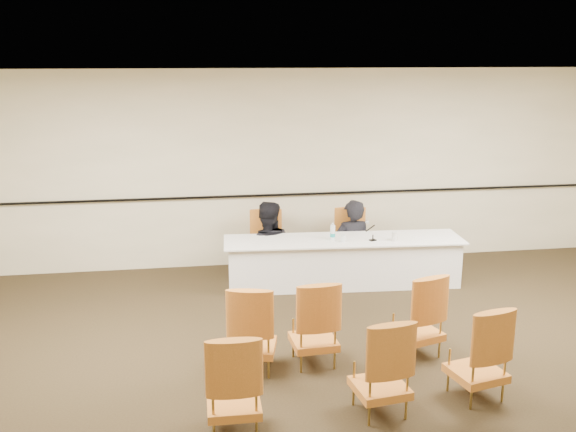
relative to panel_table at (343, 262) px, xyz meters
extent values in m
plane|color=black|center=(-0.55, -2.86, -0.34)|extent=(10.00, 10.00, 0.00)
plane|color=white|center=(-0.55, -2.86, 2.66)|extent=(10.00, 10.00, 0.00)
cube|color=beige|center=(-0.55, 1.14, 1.16)|extent=(10.00, 0.04, 3.00)
cube|color=black|center=(-0.55, 1.10, 0.76)|extent=(9.80, 0.04, 0.03)
imported|color=black|center=(0.26, 0.50, -0.03)|extent=(0.63, 0.45, 1.62)
imported|color=black|center=(-1.02, 0.58, -0.03)|extent=(0.85, 0.70, 1.62)
cube|color=white|center=(0.45, -0.05, 0.34)|extent=(0.36, 0.32, 0.00)
cylinder|color=white|center=(-0.04, -0.13, 0.39)|extent=(0.08, 0.08, 0.10)
cylinder|color=silver|center=(0.68, -0.20, 0.40)|extent=(0.09, 0.09, 0.13)
camera|label=1|loc=(-2.12, -8.44, 2.86)|focal=40.00mm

